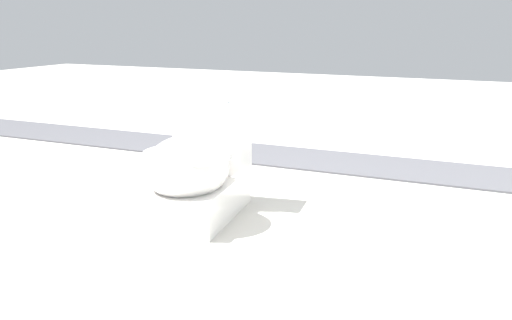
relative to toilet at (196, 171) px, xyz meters
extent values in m
plane|color=beige|center=(0.09, -0.03, -0.22)|extent=(14.00, 14.00, 0.00)
cube|color=#4C4C51|center=(-1.28, 0.47, -0.21)|extent=(0.56, 8.00, 0.01)
cube|color=white|center=(0.00, 0.00, -0.14)|extent=(0.65, 0.43, 0.17)
ellipsoid|color=white|center=(0.10, 0.01, 0.04)|extent=(0.49, 0.42, 0.28)
cylinder|color=white|center=(0.10, 0.01, 0.10)|extent=(0.45, 0.45, 0.03)
cube|color=white|center=(-0.21, -0.03, 0.10)|extent=(0.23, 0.36, 0.30)
cube|color=white|center=(-0.21, -0.03, 0.27)|extent=(0.26, 0.39, 0.04)
cylinder|color=silver|center=(-0.22, 0.05, 0.29)|extent=(0.02, 0.02, 0.01)
camera|label=1|loc=(2.27, 1.36, 0.68)|focal=42.00mm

